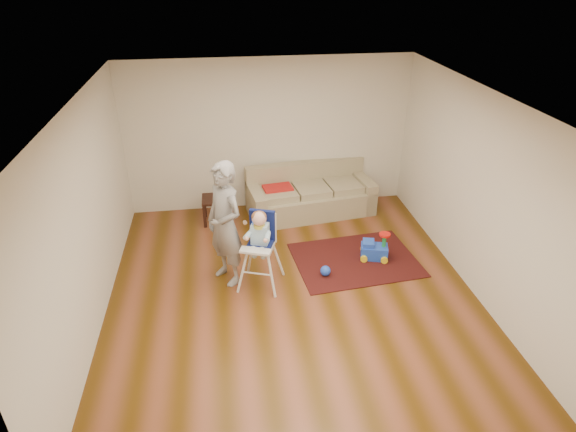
{
  "coord_description": "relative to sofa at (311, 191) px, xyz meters",
  "views": [
    {
      "loc": [
        -0.83,
        -5.32,
        4.14
      ],
      "look_at": [
        0.0,
        0.4,
        1.0
      ],
      "focal_mm": 30.0,
      "sensor_mm": 36.0,
      "label": 1
    }
  ],
  "objects": [
    {
      "name": "area_rug",
      "position": [
        0.4,
        -1.64,
        -0.42
      ],
      "size": [
        1.96,
        1.55,
        0.01
      ],
      "primitive_type": "cube",
      "rotation": [
        0.0,
        0.0,
        0.1
      ],
      "color": "#331111",
      "rests_on": "ground"
    },
    {
      "name": "room_envelope",
      "position": [
        -0.69,
        -1.77,
        1.45
      ],
      "size": [
        5.04,
        5.52,
        2.72
      ],
      "color": "silver",
      "rests_on": "ground"
    },
    {
      "name": "ground",
      "position": [
        -0.69,
        -2.3,
        -0.43
      ],
      "size": [
        5.5,
        5.5,
        0.0
      ],
      "primitive_type": "plane",
      "color": "#4F300A",
      "rests_on": "ground"
    },
    {
      "name": "high_chair",
      "position": [
        -1.09,
        -2.02,
        0.13
      ],
      "size": [
        0.69,
        0.69,
        1.17
      ],
      "rotation": [
        0.0,
        0.0,
        -0.35
      ],
      "color": "silver",
      "rests_on": "ground"
    },
    {
      "name": "ride_on_toy",
      "position": [
        0.69,
        -1.63,
        -0.19
      ],
      "size": [
        0.47,
        0.38,
        0.44
      ],
      "primitive_type": null,
      "rotation": [
        0.0,
        0.0,
        -0.27
      ],
      "color": "blue",
      "rests_on": "area_rug"
    },
    {
      "name": "adult",
      "position": [
        -1.55,
        -1.84,
        0.48
      ],
      "size": [
        0.73,
        0.79,
        1.81
      ],
      "primitive_type": "imported",
      "rotation": [
        0.0,
        0.0,
        -0.98
      ],
      "color": "gray",
      "rests_on": "ground"
    },
    {
      "name": "side_table",
      "position": [
        -1.7,
        -0.07,
        -0.2
      ],
      "size": [
        0.45,
        0.45,
        0.45
      ],
      "primitive_type": null,
      "color": "black",
      "rests_on": "ground"
    },
    {
      "name": "toy_ball",
      "position": [
        -0.15,
        -1.98,
        -0.34
      ],
      "size": [
        0.15,
        0.15,
        0.15
      ],
      "primitive_type": "sphere",
      "color": "blue",
      "rests_on": "area_rug"
    },
    {
      "name": "sofa",
      "position": [
        0.0,
        0.0,
        0.0
      ],
      "size": [
        2.31,
        1.2,
        0.85
      ],
      "rotation": [
        0.0,
        0.0,
        0.14
      ],
      "color": "tan",
      "rests_on": "ground"
    }
  ]
}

